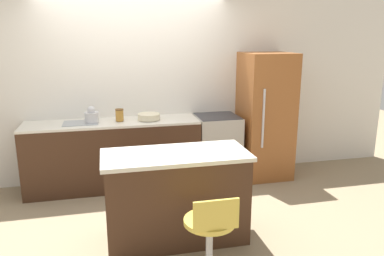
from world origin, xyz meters
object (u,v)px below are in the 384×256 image
at_px(refrigerator, 265,116).
at_px(kettle, 92,116).
at_px(oven_range, 217,147).
at_px(mixing_bowl, 149,117).
at_px(stool_chair, 210,237).

bearing_deg(refrigerator, kettle, 179.43).
distance_m(oven_range, mixing_bowl, 1.09).
distance_m(refrigerator, kettle, 2.41).
bearing_deg(kettle, refrigerator, -0.57).
height_order(oven_range, stool_chair, oven_range).
xyz_separation_m(oven_range, kettle, (-1.70, -0.02, 0.55)).
distance_m(oven_range, kettle, 1.79).
bearing_deg(mixing_bowl, oven_range, 1.12).
bearing_deg(mixing_bowl, kettle, 180.00).
relative_size(oven_range, kettle, 4.27).
height_order(refrigerator, stool_chair, refrigerator).
xyz_separation_m(refrigerator, stool_chair, (-1.43, -2.16, -0.51)).
xyz_separation_m(refrigerator, mixing_bowl, (-1.67, 0.02, 0.07)).
relative_size(stool_chair, mixing_bowl, 2.66).
bearing_deg(refrigerator, stool_chair, -123.46).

